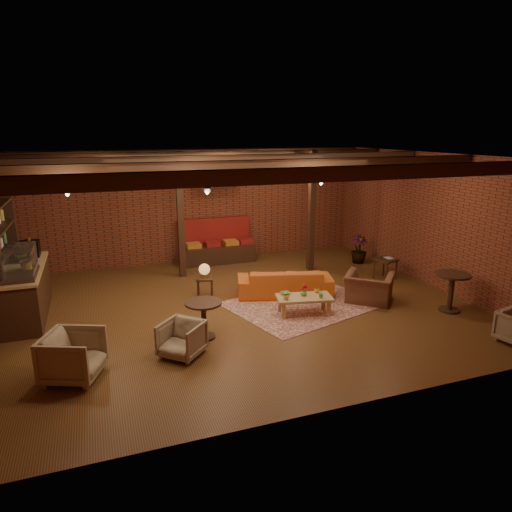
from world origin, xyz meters
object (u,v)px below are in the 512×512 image
object	(u,v)px
armchair_a	(73,354)
round_table_left	(204,314)
armchair_b	(182,337)
sofa	(285,282)
plant_tall	(361,222)
coffee_table	(303,298)
armchair_right	(369,283)
side_table_lamp	(204,272)
round_table_right	(452,286)
side_table_book	(386,260)

from	to	relation	value
armchair_a	round_table_left	bearing A→B (deg)	-49.41
round_table_left	armchair_b	xyz separation A→B (m)	(-0.52, -0.56, -0.14)
sofa	plant_tall	world-z (taller)	plant_tall
armchair_b	plant_tall	distance (m)	7.07
sofa	round_table_left	bearing A→B (deg)	50.91
coffee_table	armchair_right	xyz separation A→B (m)	(1.67, 0.15, 0.09)
armchair_a	armchair_b	world-z (taller)	armchair_a
side_table_lamp	round_table_right	xyz separation A→B (m)	(4.68, -2.55, -0.06)
sofa	side_table_book	xyz separation A→B (m)	(2.88, 0.20, 0.19)
armchair_a	round_table_right	world-z (taller)	same
sofa	side_table_book	bearing A→B (deg)	-159.94
armchair_b	round_table_right	size ratio (longest dim) A/B	0.81
side_table_lamp	armchair_a	world-z (taller)	armchair_a
round_table_left	round_table_right	bearing A→B (deg)	-5.35
round_table_left	armchair_a	distance (m)	2.33
armchair_right	plant_tall	bearing A→B (deg)	-75.79
side_table_lamp	coffee_table	bearing A→B (deg)	-44.45
side_table_lamp	plant_tall	xyz separation A→B (m)	(4.82, 1.25, 0.60)
round_table_left	armchair_b	bearing A→B (deg)	-132.89
side_table_book	round_table_right	size ratio (longest dim) A/B	0.74
sofa	side_table_lamp	size ratio (longest dim) A/B	2.71
side_table_lamp	plant_tall	distance (m)	5.02
round_table_left	side_table_book	distance (m)	5.47
side_table_lamp	armchair_right	size ratio (longest dim) A/B	0.80
armchair_right	sofa	bearing A→B (deg)	8.93
armchair_b	coffee_table	bearing A→B (deg)	62.92
coffee_table	side_table_lamp	bearing A→B (deg)	135.55
side_table_book	plant_tall	world-z (taller)	plant_tall
coffee_table	side_table_book	world-z (taller)	coffee_table
coffee_table	armchair_b	size ratio (longest dim) A/B	1.82
side_table_lamp	round_table_right	distance (m)	5.33
round_table_left	side_table_lamp	bearing A→B (deg)	76.03
sofa	round_table_right	world-z (taller)	round_table_right
armchair_right	plant_tall	world-z (taller)	plant_tall
sofa	plant_tall	xyz separation A→B (m)	(3.05, 1.73, 0.89)
round_table_left	armchair_right	bearing A→B (deg)	8.13
armchair_b	plant_tall	xyz separation A→B (m)	(5.85, 3.87, 0.87)
armchair_b	side_table_lamp	bearing A→B (deg)	112.00
sofa	coffee_table	xyz separation A→B (m)	(-0.09, -1.19, 0.03)
armchair_a	armchair_right	distance (m)	6.22
round_table_left	side_table_book	bearing A→B (deg)	19.10
side_table_book	armchair_a	bearing A→B (deg)	-161.22
side_table_lamp	round_table_left	bearing A→B (deg)	-103.97
armchair_a	side_table_book	distance (m)	7.80
side_table_book	round_table_right	xyz separation A→B (m)	(0.02, -2.27, 0.05)
armchair_b	armchair_right	world-z (taller)	armchair_right
sofa	round_table_right	xyz separation A→B (m)	(2.90, -2.08, 0.24)
coffee_table	round_table_right	size ratio (longest dim) A/B	1.48
coffee_table	armchair_a	world-z (taller)	armchair_a
round_table_left	armchair_b	size ratio (longest dim) A/B	1.05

